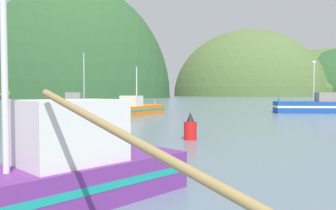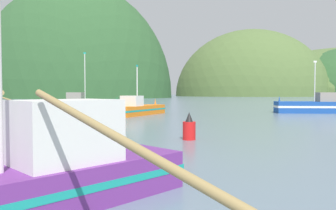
% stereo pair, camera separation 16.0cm
% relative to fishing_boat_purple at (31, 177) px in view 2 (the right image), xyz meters
% --- Properties ---
extents(hill_far_center, '(86.90, 69.52, 99.77)m').
position_rel_fishing_boat_purple_xyz_m(hill_far_center, '(-59.64, 134.69, -0.74)').
color(hill_far_center, '#2D562D').
rests_on(hill_far_center, ground).
extents(hill_far_right, '(88.05, 70.44, 77.41)m').
position_rel_fishing_boat_purple_xyz_m(hill_far_right, '(22.34, 196.11, -0.74)').
color(hill_far_right, '#516B38').
rests_on(hill_far_right, ground).
extents(fishing_boat_purple, '(9.42, 7.23, 5.06)m').
position_rel_fishing_boat_purple_xyz_m(fishing_boat_purple, '(0.00, 0.00, 0.00)').
color(fishing_boat_purple, '#6B2D84').
rests_on(fishing_boat_purple, ground).
extents(fishing_boat_blue, '(9.37, 3.17, 6.06)m').
position_rel_fishing_boat_purple_xyz_m(fishing_boat_blue, '(15.11, 34.92, 0.08)').
color(fishing_boat_blue, '#19479E').
rests_on(fishing_boat_blue, ground).
extents(fishing_boat_orange, '(4.55, 8.18, 5.29)m').
position_rel_fishing_boat_purple_xyz_m(fishing_boat_orange, '(-4.69, 28.47, -0.09)').
color(fishing_boat_orange, orange).
rests_on(fishing_boat_orange, ground).
extents(fishing_boat_green, '(11.08, 3.10, 7.86)m').
position_rel_fishing_boat_purple_xyz_m(fishing_boat_green, '(-15.04, 37.69, -0.01)').
color(fishing_boat_green, '#197A47').
rests_on(fishing_boat_green, ground).
extents(channel_buoy, '(0.66, 0.66, 1.42)m').
position_rel_fishing_boat_purple_xyz_m(channel_buoy, '(2.26, 10.87, -0.16)').
color(channel_buoy, red).
rests_on(channel_buoy, ground).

